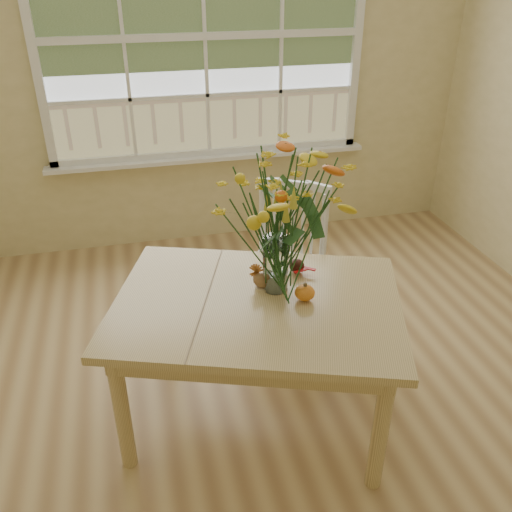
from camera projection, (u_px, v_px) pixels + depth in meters
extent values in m
cube|color=#A17B4E|center=(292.00, 441.00, 2.61)|extent=(4.00, 4.50, 0.01)
cube|color=#CFC084|center=(205.00, 65.00, 3.85)|extent=(4.00, 0.02, 2.70)
cube|color=silver|center=(204.00, 36.00, 3.74)|extent=(2.20, 0.00, 1.60)
cube|color=white|center=(211.00, 158.00, 4.12)|extent=(2.42, 0.12, 0.03)
cube|color=tan|center=(257.00, 304.00, 2.44)|extent=(1.51, 1.29, 0.04)
cube|color=tan|center=(257.00, 317.00, 2.47)|extent=(1.36, 1.14, 0.10)
cylinder|color=tan|center=(122.00, 411.00, 2.34)|extent=(0.07, 0.07, 0.65)
cylinder|color=tan|center=(164.00, 313.00, 2.97)|extent=(0.07, 0.07, 0.65)
cylinder|color=tan|center=(380.00, 431.00, 2.24)|extent=(0.07, 0.07, 0.65)
cylinder|color=tan|center=(367.00, 325.00, 2.88)|extent=(0.07, 0.07, 0.65)
cube|color=white|center=(285.00, 272.00, 3.14)|extent=(0.57, 0.56, 0.05)
cube|color=white|center=(293.00, 223.00, 3.16)|extent=(0.38, 0.25, 0.48)
cylinder|color=white|center=(251.00, 314.00, 3.16)|extent=(0.03, 0.03, 0.41)
cylinder|color=white|center=(265.00, 287.00, 3.42)|extent=(0.03, 0.03, 0.41)
cylinder|color=white|center=(305.00, 324.00, 3.08)|extent=(0.03, 0.03, 0.41)
cylinder|color=white|center=(316.00, 295.00, 3.34)|extent=(0.03, 0.03, 0.41)
cylinder|color=white|center=(275.00, 263.00, 2.46)|extent=(0.12, 0.12, 0.27)
ellipsoid|color=orange|center=(305.00, 293.00, 2.42)|extent=(0.09, 0.09, 0.07)
cylinder|color=#CCB78C|center=(263.00, 288.00, 2.51)|extent=(0.07, 0.07, 0.01)
ellipsoid|color=brown|center=(263.00, 280.00, 2.49)|extent=(0.11, 0.10, 0.07)
ellipsoid|color=#38160F|center=(297.00, 266.00, 2.63)|extent=(0.07, 0.07, 0.07)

